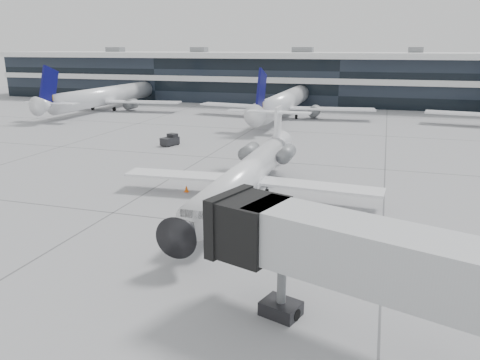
% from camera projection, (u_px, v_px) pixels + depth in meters
% --- Properties ---
extents(ground, '(220.00, 220.00, 0.00)m').
position_uv_depth(ground, '(236.00, 227.00, 33.25)').
color(ground, gray).
rests_on(ground, ground).
extents(terminal, '(170.00, 22.00, 10.00)m').
position_uv_depth(terminal, '(344.00, 80.00, 107.28)').
color(terminal, black).
rests_on(terminal, ground).
extents(bg_jet_left, '(32.00, 40.00, 9.60)m').
position_uv_depth(bg_jet_left, '(109.00, 109.00, 96.55)').
color(bg_jet_left, white).
rests_on(bg_jet_left, ground).
extents(bg_jet_center, '(32.00, 40.00, 9.60)m').
position_uv_depth(bg_jet_center, '(285.00, 117.00, 86.08)').
color(bg_jet_center, white).
rests_on(bg_jet_center, ground).
extents(regional_jet, '(22.26, 27.65, 6.41)m').
position_uv_depth(regional_jet, '(248.00, 173.00, 39.15)').
color(regional_jet, white).
rests_on(regional_jet, ground).
extents(jet_bridge, '(17.28, 8.38, 5.67)m').
position_uv_depth(jet_bridge, '(429.00, 272.00, 17.63)').
color(jet_bridge, silver).
rests_on(jet_bridge, ground).
extents(traffic_cone, '(0.44, 0.44, 0.60)m').
position_uv_depth(traffic_cone, '(186.00, 189.00, 41.27)').
color(traffic_cone, '#FF610D').
rests_on(traffic_cone, ground).
extents(far_tug, '(2.05, 2.65, 1.49)m').
position_uv_depth(far_tug, '(170.00, 140.00, 60.80)').
color(far_tug, black).
rests_on(far_tug, ground).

